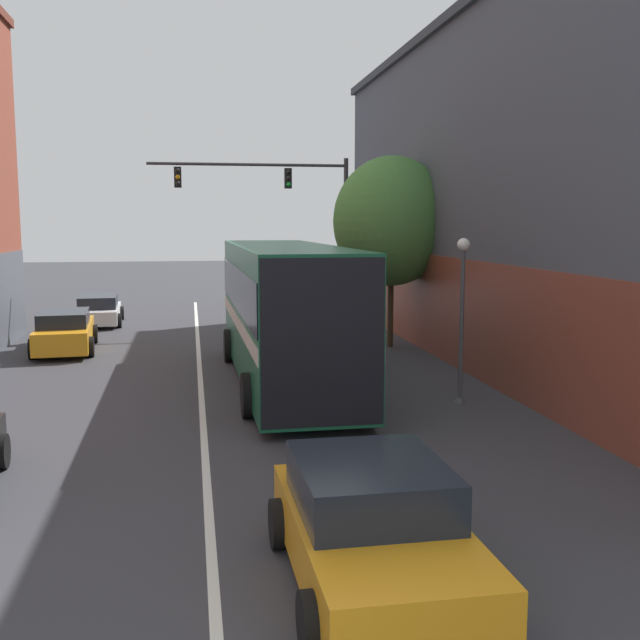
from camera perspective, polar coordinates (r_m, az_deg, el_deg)
name	(u,v)px	position (r m, az deg, el deg)	size (l,w,h in m)	color
lane_center_line	(201,391)	(19.18, -9.05, -5.39)	(0.14, 42.80, 0.01)	silver
building_right_storefront	(597,186)	(24.13, 20.37, 9.55)	(9.08, 28.37, 10.39)	#4C515B
bus	(285,307)	(19.58, -2.69, 1.01)	(2.92, 10.87, 3.64)	#145133
hatchback_foreground	(373,528)	(9.11, 4.08, -15.54)	(2.19, 4.05, 1.44)	orange
parked_car_left_near	(99,310)	(32.51, -16.51, 0.70)	(2.07, 4.24, 1.21)	silver
parked_car_left_mid	(65,331)	(26.10, -18.87, -0.83)	(2.21, 4.68, 1.35)	orange
traffic_signal_gantry	(290,205)	(30.36, -2.31, 8.72)	(7.97, 0.36, 6.79)	#333338
street_lamp	(462,311)	(17.75, 10.76, 0.67)	(0.30, 0.30, 3.88)	#47474C
street_tree_near	(392,221)	(25.40, 5.48, 7.49)	(3.95, 3.55, 6.44)	#3D2D1E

